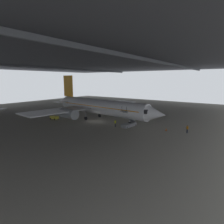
{
  "coord_description": "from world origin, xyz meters",
  "views": [
    {
      "loc": [
        -34.78,
        -29.63,
        10.13
      ],
      "look_at": [
        0.95,
        -3.73,
        2.55
      ],
      "focal_mm": 30.04,
      "sensor_mm": 36.0,
      "label": 1
    }
  ],
  "objects_px": {
    "crew_worker_by_stairs": "(115,123)",
    "airplane_main": "(98,107)",
    "crew_worker_near_nose": "(187,129)",
    "traffic_cone_orange": "(166,129)",
    "boarding_stairs": "(129,123)",
    "baggage_tug": "(54,117)"
  },
  "relations": [
    {
      "from": "crew_worker_by_stairs",
      "to": "baggage_tug",
      "type": "relative_size",
      "value": 0.73
    },
    {
      "from": "airplane_main",
      "to": "crew_worker_near_nose",
      "type": "height_order",
      "value": "airplane_main"
    },
    {
      "from": "boarding_stairs",
      "to": "crew_worker_near_nose",
      "type": "height_order",
      "value": "boarding_stairs"
    },
    {
      "from": "airplane_main",
      "to": "traffic_cone_orange",
      "type": "bearing_deg",
      "value": -90.51
    },
    {
      "from": "airplane_main",
      "to": "crew_worker_near_nose",
      "type": "relative_size",
      "value": 23.25
    },
    {
      "from": "boarding_stairs",
      "to": "traffic_cone_orange",
      "type": "height_order",
      "value": "boarding_stairs"
    },
    {
      "from": "airplane_main",
      "to": "crew_worker_near_nose",
      "type": "bearing_deg",
      "value": -88.56
    },
    {
      "from": "boarding_stairs",
      "to": "crew_worker_by_stairs",
      "type": "xyz_separation_m",
      "value": [
        -2.0,
        2.19,
        0.19
      ]
    },
    {
      "from": "airplane_main",
      "to": "crew_worker_by_stairs",
      "type": "height_order",
      "value": "airplane_main"
    },
    {
      "from": "crew_worker_near_nose",
      "to": "traffic_cone_orange",
      "type": "relative_size",
      "value": 2.61
    },
    {
      "from": "airplane_main",
      "to": "traffic_cone_orange",
      "type": "height_order",
      "value": "airplane_main"
    },
    {
      "from": "boarding_stairs",
      "to": "traffic_cone_orange",
      "type": "distance_m",
      "value": 8.09
    },
    {
      "from": "crew_worker_by_stairs",
      "to": "baggage_tug",
      "type": "height_order",
      "value": "crew_worker_by_stairs"
    },
    {
      "from": "boarding_stairs",
      "to": "crew_worker_near_nose",
      "type": "xyz_separation_m",
      "value": [
        2.11,
        -11.84,
        0.15
      ]
    },
    {
      "from": "crew_worker_by_stairs",
      "to": "airplane_main",
      "type": "bearing_deg",
      "value": 65.41
    },
    {
      "from": "crew_worker_by_stairs",
      "to": "baggage_tug",
      "type": "distance_m",
      "value": 17.49
    },
    {
      "from": "airplane_main",
      "to": "boarding_stairs",
      "type": "distance_m",
      "value": 10.46
    },
    {
      "from": "crew_worker_near_nose",
      "to": "baggage_tug",
      "type": "height_order",
      "value": "crew_worker_near_nose"
    },
    {
      "from": "airplane_main",
      "to": "boarding_stairs",
      "type": "relative_size",
      "value": 7.84
    },
    {
      "from": "boarding_stairs",
      "to": "baggage_tug",
      "type": "bearing_deg",
      "value": 104.21
    },
    {
      "from": "crew_worker_near_nose",
      "to": "baggage_tug",
      "type": "xyz_separation_m",
      "value": [
        -7.03,
        31.28,
        -0.36
      ]
    },
    {
      "from": "crew_worker_by_stairs",
      "to": "traffic_cone_orange",
      "type": "height_order",
      "value": "crew_worker_by_stairs"
    }
  ]
}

